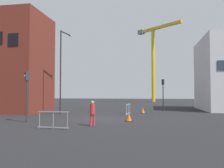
% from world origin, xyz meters
% --- Properties ---
extents(ground, '(160.00, 160.00, 0.00)m').
position_xyz_m(ground, '(0.00, 0.00, 0.00)').
color(ground, black).
extents(brick_building, '(8.80, 6.35, 11.24)m').
position_xyz_m(brick_building, '(-12.11, 4.92, 5.62)').
color(brick_building, maroon).
rests_on(brick_building, ground).
extents(construction_crane, '(11.12, 9.52, 19.87)m').
position_xyz_m(construction_crane, '(4.97, 42.34, 13.02)').
color(construction_crane, gold).
rests_on(construction_crane, ground).
extents(streetlamp_tall, '(0.65, 2.12, 8.82)m').
position_xyz_m(streetlamp_tall, '(-5.03, 3.68, 5.16)').
color(streetlamp_tall, '#232326').
rests_on(streetlamp_tall, ground).
extents(traffic_light_far, '(0.34, 0.39, 3.97)m').
position_xyz_m(traffic_light_far, '(5.74, 10.44, 2.67)').
color(traffic_light_far, '#232326').
rests_on(traffic_light_far, ground).
extents(traffic_light_verge, '(0.37, 0.37, 3.84)m').
position_xyz_m(traffic_light_verge, '(-5.04, -3.23, 2.59)').
color(traffic_light_verge, '#2D2D30').
rests_on(traffic_light_verge, ground).
extents(pedestrian_walking, '(0.34, 0.34, 1.67)m').
position_xyz_m(pedestrian_walking, '(0.39, -4.41, 0.97)').
color(pedestrian_walking, red).
rests_on(pedestrian_walking, ground).
extents(safety_barrier_right_run, '(0.21, 2.47, 1.08)m').
position_xyz_m(safety_barrier_right_run, '(1.92, 4.28, 0.56)').
color(safety_barrier_right_run, '#B2B5BA').
rests_on(safety_barrier_right_run, ground).
extents(safety_barrier_front, '(2.01, 0.11, 1.08)m').
position_xyz_m(safety_barrier_front, '(-1.62, -6.14, 0.56)').
color(safety_barrier_front, gray).
rests_on(safety_barrier_front, ground).
extents(traffic_cone_orange, '(0.59, 0.59, 0.60)m').
position_xyz_m(traffic_cone_orange, '(3.35, 6.22, 0.28)').
color(traffic_cone_orange, black).
rests_on(traffic_cone_orange, ground).
extents(traffic_cone_striped, '(0.59, 0.59, 0.60)m').
position_xyz_m(traffic_cone_striped, '(2.54, -1.31, 0.28)').
color(traffic_cone_striped, black).
rests_on(traffic_cone_striped, ground).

